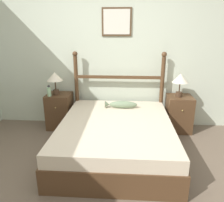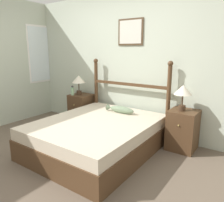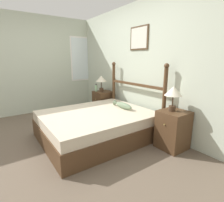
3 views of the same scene
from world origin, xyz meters
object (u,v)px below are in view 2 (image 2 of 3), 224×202
(fish_pillow, at_px, (120,109))
(nightstand_right, at_px, (183,130))
(bed, at_px, (97,136))
(table_lamp_right, at_px, (183,91))
(table_lamp_left, at_px, (79,80))
(bottle, at_px, (72,91))
(nightstand_left, at_px, (82,109))

(fish_pillow, bearing_deg, nightstand_right, 13.79)
(bed, xyz_separation_m, table_lamp_right, (1.03, 0.79, 0.69))
(nightstand_right, xyz_separation_m, table_lamp_left, (-2.16, -0.03, 0.61))
(bottle, bearing_deg, table_lamp_right, 2.95)
(nightstand_right, relative_size, table_lamp_right, 1.58)
(nightstand_right, bearing_deg, table_lamp_right, -148.03)
(bottle, bearing_deg, bed, -29.76)
(bed, xyz_separation_m, table_lamp_left, (-1.10, 0.78, 0.69))
(bed, height_order, nightstand_right, nightstand_right)
(bed, bearing_deg, bottle, 150.24)
(table_lamp_left, relative_size, table_lamp_right, 1.00)
(bed, bearing_deg, table_lamp_right, 37.45)
(table_lamp_left, xyz_separation_m, fish_pillow, (1.15, -0.22, -0.39))
(bed, relative_size, nightstand_right, 3.07)
(bed, bearing_deg, nightstand_left, 142.71)
(bed, height_order, nightstand_left, nightstand_left)
(bottle, bearing_deg, table_lamp_left, 52.08)
(nightstand_left, bearing_deg, nightstand_right, 0.00)
(nightstand_right, height_order, table_lamp_right, table_lamp_right)
(nightstand_left, bearing_deg, fish_pillow, -12.46)
(table_lamp_right, height_order, bottle, table_lamp_right)
(nightstand_right, relative_size, bottle, 3.21)
(bottle, height_order, fish_pillow, bottle)
(bottle, bearing_deg, nightstand_left, 48.80)
(table_lamp_right, bearing_deg, nightstand_left, 179.44)
(table_lamp_right, relative_size, bottle, 2.03)
(bottle, distance_m, fish_pillow, 1.25)
(fish_pillow, bearing_deg, nightstand_left, 167.54)
(fish_pillow, bearing_deg, bed, -95.65)
(nightstand_right, bearing_deg, nightstand_left, 180.00)
(table_lamp_right, bearing_deg, bed, -142.55)
(nightstand_right, bearing_deg, fish_pillow, -166.21)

